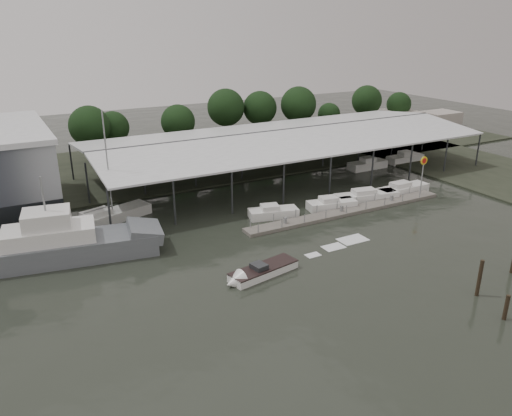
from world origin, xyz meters
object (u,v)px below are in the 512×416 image
grey_trawler (64,244)px  speedboat_underway (258,273)px  white_sailboat (108,217)px  shell_fuel_sign (423,169)px

grey_trawler → speedboat_underway: grey_trawler is taller
speedboat_underway → white_sailboat: bearing=-76.5°
shell_fuel_sign → white_sailboat: (-38.32, 11.02, -3.28)m
grey_trawler → speedboat_underway: (14.78, -12.26, -1.19)m
grey_trawler → shell_fuel_sign: bearing=5.3°
grey_trawler → white_sailboat: white_sailboat is taller
white_sailboat → speedboat_underway: 21.88m
speedboat_underway → shell_fuel_sign: bearing=-173.4°
shell_fuel_sign → grey_trawler: (-44.25, 3.28, -2.35)m
white_sailboat → speedboat_underway: size_ratio=0.71×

